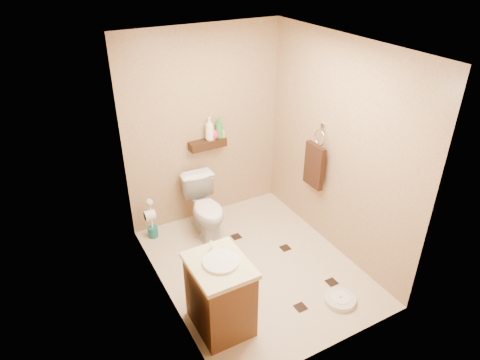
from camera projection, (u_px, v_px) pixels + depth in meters
ground at (255, 266)px, 4.76m from camera, size 2.50×2.50×0.00m
wall_back at (204, 128)px, 5.12m from camera, size 2.00×0.04×2.40m
wall_front at (342, 241)px, 3.22m from camera, size 2.00×0.04×2.40m
wall_left at (160, 197)px, 3.75m from camera, size 0.04×2.50×2.40m
wall_right at (337, 150)px, 4.59m from camera, size 0.04×2.50×2.40m
ceiling at (260, 46)px, 3.58m from camera, size 2.00×2.50×0.02m
wall_shelf at (208, 144)px, 5.15m from camera, size 0.46×0.14×0.10m
floor_accents at (262, 266)px, 4.76m from camera, size 1.23×1.43×0.01m
toilet at (206, 208)px, 5.14m from camera, size 0.44×0.72×0.71m
vanity at (220, 294)px, 3.86m from camera, size 0.50×0.61×0.86m
bathroom_scale at (340, 300)px, 4.28m from camera, size 0.36×0.36×0.06m
toilet_brush at (152, 224)px, 5.14m from camera, size 0.12×0.12×0.54m
towel_ring at (315, 164)px, 4.87m from camera, size 0.12×0.30×0.76m
toilet_paper at (150, 215)px, 4.57m from camera, size 0.12×0.11×0.12m
bottle_a at (209, 129)px, 5.07m from camera, size 0.15×0.15×0.28m
bottle_b at (213, 133)px, 5.12m from camera, size 0.10×0.10×0.16m
bottle_c at (213, 133)px, 5.12m from camera, size 0.15×0.15×0.16m
bottle_d at (219, 128)px, 5.13m from camera, size 0.12×0.12×0.26m
bottle_e at (221, 132)px, 5.17m from camera, size 0.07×0.07×0.15m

